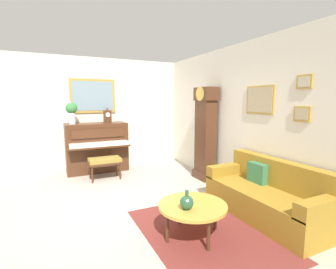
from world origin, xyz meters
TOP-DOWN VIEW (x-y plane):
  - ground_plane at (0.00, 0.00)m, footprint 6.40×6.00m
  - wall_left at (-2.60, 0.00)m, footprint 0.13×4.90m
  - wall_back at (0.01, 2.40)m, footprint 5.30×0.13m
  - area_rug at (1.36, 0.85)m, footprint 2.10×1.50m
  - piano at (-2.23, 0.08)m, footprint 0.87×1.44m
  - piano_bench at (-1.49, 0.12)m, footprint 0.42×0.70m
  - grandfather_clock at (-0.58, 2.14)m, footprint 0.52×0.34m
  - couch at (1.33, 1.98)m, footprint 1.90×0.80m
  - coffee_table at (1.34, 0.67)m, footprint 0.88×0.88m
  - mantel_clock at (-2.23, 0.36)m, footprint 0.13×0.18m
  - flower_vase at (-2.23, -0.46)m, footprint 0.26×0.26m
  - green_jug at (1.43, 0.53)m, footprint 0.17×0.17m

SIDE VIEW (x-z plane):
  - ground_plane at x=0.00m, z-range -0.10..0.00m
  - area_rug at x=1.36m, z-range 0.00..0.01m
  - couch at x=1.33m, z-range -0.11..0.73m
  - coffee_table at x=1.34m, z-range 0.18..0.61m
  - piano_bench at x=-1.49m, z-range 0.17..0.65m
  - green_jug at x=1.43m, z-range 0.39..0.63m
  - piano at x=-2.23m, z-range 0.01..1.20m
  - grandfather_clock at x=-0.58m, z-range -0.05..1.98m
  - mantel_clock at x=-2.23m, z-range 1.17..1.55m
  - wall_back at x=0.01m, z-range 0.00..2.80m
  - wall_left at x=-2.60m, z-range 0.01..2.81m
  - flower_vase at x=-2.23m, z-range 1.22..1.80m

